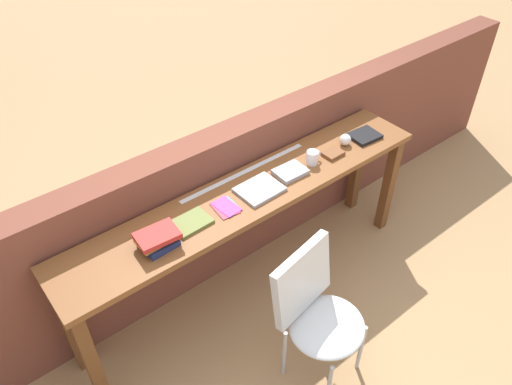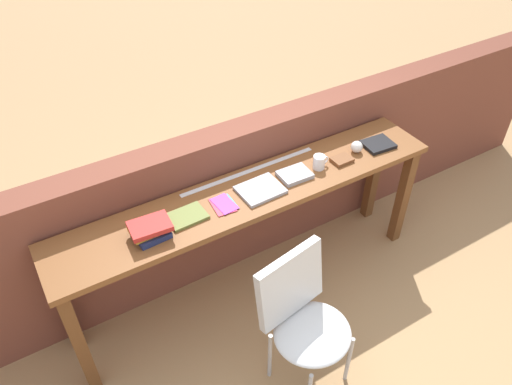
# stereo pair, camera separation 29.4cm
# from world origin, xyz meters

# --- Properties ---
(ground_plane) EXTENTS (40.00, 40.00, 0.00)m
(ground_plane) POSITION_xyz_m (0.00, 0.00, 0.00)
(ground_plane) COLOR tan
(brick_wall_back) EXTENTS (6.00, 0.20, 1.11)m
(brick_wall_back) POSITION_xyz_m (0.00, 0.64, 0.55)
(brick_wall_back) COLOR brown
(brick_wall_back) RESTS_ON ground
(sideboard) EXTENTS (2.50, 0.44, 0.88)m
(sideboard) POSITION_xyz_m (0.00, 0.30, 0.74)
(sideboard) COLOR brown
(sideboard) RESTS_ON ground
(chair_white_moulded) EXTENTS (0.51, 0.52, 0.89)m
(chair_white_moulded) POSITION_xyz_m (-0.09, -0.41, 0.53)
(chair_white_moulded) COLOR silver
(chair_white_moulded) RESTS_ON ground
(book_stack_leftmost) EXTENTS (0.23, 0.17, 0.09)m
(book_stack_leftmost) POSITION_xyz_m (-0.66, 0.25, 0.93)
(book_stack_leftmost) COLOR navy
(book_stack_leftmost) RESTS_ON sideboard
(magazine_cycling) EXTENTS (0.22, 0.16, 0.02)m
(magazine_cycling) POSITION_xyz_m (-0.43, 0.28, 0.89)
(magazine_cycling) COLOR olive
(magazine_cycling) RESTS_ON sideboard
(pamphlet_pile_colourful) EXTENTS (0.14, 0.18, 0.01)m
(pamphlet_pile_colourful) POSITION_xyz_m (-0.21, 0.27, 0.88)
(pamphlet_pile_colourful) COLOR #3399D8
(pamphlet_pile_colourful) RESTS_ON sideboard
(book_open_centre) EXTENTS (0.27, 0.22, 0.02)m
(book_open_centre) POSITION_xyz_m (0.04, 0.27, 0.89)
(book_open_centre) COLOR #9E9EA3
(book_open_centre) RESTS_ON sideboard
(book_grey_hardcover) EXTENTS (0.20, 0.16, 0.03)m
(book_grey_hardcover) POSITION_xyz_m (0.30, 0.28, 0.89)
(book_grey_hardcover) COLOR #9E9EA3
(book_grey_hardcover) RESTS_ON sideboard
(mug) EXTENTS (0.11, 0.08, 0.09)m
(mug) POSITION_xyz_m (0.48, 0.27, 0.92)
(mug) COLOR white
(mug) RESTS_ON sideboard
(leather_journal_brown) EXTENTS (0.13, 0.10, 0.02)m
(leather_journal_brown) POSITION_xyz_m (0.65, 0.25, 0.89)
(leather_journal_brown) COLOR brown
(leather_journal_brown) RESTS_ON sideboard
(sports_ball_small) EXTENTS (0.08, 0.08, 0.08)m
(sports_ball_small) POSITION_xyz_m (0.79, 0.29, 0.92)
(sports_ball_small) COLOR silver
(sports_ball_small) RESTS_ON sideboard
(book_repair_rightmost) EXTENTS (0.21, 0.18, 0.02)m
(book_repair_rightmost) POSITION_xyz_m (0.96, 0.27, 0.89)
(book_repair_rightmost) COLOR black
(book_repair_rightmost) RESTS_ON sideboard
(ruler_metal_back_edge) EXTENTS (0.95, 0.03, 0.00)m
(ruler_metal_back_edge) POSITION_xyz_m (0.08, 0.47, 0.88)
(ruler_metal_back_edge) COLOR silver
(ruler_metal_back_edge) RESTS_ON sideboard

